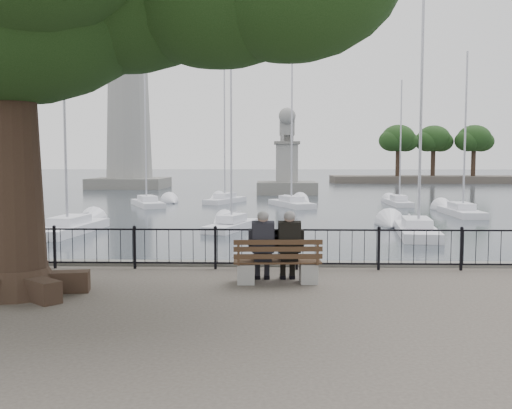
{
  "coord_description": "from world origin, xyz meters",
  "views": [
    {
      "loc": [
        0.38,
        -11.35,
        2.7
      ],
      "look_at": [
        0.0,
        2.5,
        1.6
      ],
      "focal_mm": 40.0,
      "sensor_mm": 36.0,
      "label": 1
    }
  ],
  "objects_px": {
    "bench": "(277,267)",
    "person_right": "(289,249)",
    "lion_monument": "(287,172)",
    "lighthouse": "(128,95)",
    "person_left": "(263,249)"
  },
  "relations": [
    {
      "from": "person_left",
      "to": "person_right",
      "type": "relative_size",
      "value": 1.0
    },
    {
      "from": "bench",
      "to": "lighthouse",
      "type": "bearing_deg",
      "value": 106.86
    },
    {
      "from": "person_right",
      "to": "person_left",
      "type": "bearing_deg",
      "value": -177.06
    },
    {
      "from": "lighthouse",
      "to": "bench",
      "type": "bearing_deg",
      "value": -73.14
    },
    {
      "from": "bench",
      "to": "person_right",
      "type": "xyz_separation_m",
      "value": [
        0.25,
        0.12,
        0.38
      ]
    },
    {
      "from": "bench",
      "to": "lion_monument",
      "type": "xyz_separation_m",
      "value": [
        1.49,
        49.01,
        0.98
      ]
    },
    {
      "from": "person_left",
      "to": "person_right",
      "type": "distance_m",
      "value": 0.57
    },
    {
      "from": "person_right",
      "to": "lion_monument",
      "type": "distance_m",
      "value": 48.91
    },
    {
      "from": "bench",
      "to": "lighthouse",
      "type": "distance_m",
      "value": 64.71
    },
    {
      "from": "bench",
      "to": "lighthouse",
      "type": "relative_size",
      "value": 0.07
    },
    {
      "from": "bench",
      "to": "lighthouse",
      "type": "xyz_separation_m",
      "value": [
        -18.51,
        61.09,
        10.64
      ]
    },
    {
      "from": "bench",
      "to": "lion_monument",
      "type": "height_order",
      "value": "lion_monument"
    },
    {
      "from": "lighthouse",
      "to": "lion_monument",
      "type": "relative_size",
      "value": 3.1
    },
    {
      "from": "person_left",
      "to": "person_right",
      "type": "bearing_deg",
      "value": 2.94
    },
    {
      "from": "person_right",
      "to": "lighthouse",
      "type": "xyz_separation_m",
      "value": [
        -18.76,
        60.97,
        10.26
      ]
    }
  ]
}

